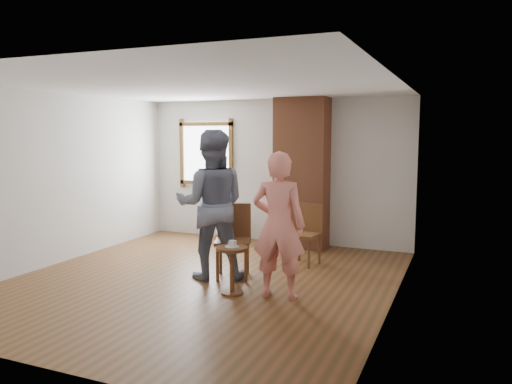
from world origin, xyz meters
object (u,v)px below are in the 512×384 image
Objects in this scene: stoneware_crock at (232,228)px; dining_chair_right at (307,231)px; dining_chair_left at (233,236)px; person_pink at (279,225)px; side_table at (232,262)px; man at (211,205)px.

stoneware_crock is 2.01m from dining_chair_right.
person_pink is at bearing -54.58° from dining_chair_left.
dining_chair_left is 1.10× the size of dining_chair_right.
stoneware_crock is 0.81× the size of side_table.
stoneware_crock is 3.30m from person_pink.
stoneware_crock is 0.27× the size of person_pink.
stoneware_crock is 3.04m from side_table.
side_table is at bearing -64.26° from stoneware_crock.
man is at bearing -71.14° from stoneware_crock.
man reaches higher than dining_chair_left.
dining_chair_left is at bearing -167.60° from man.
dining_chair_left is at bearing 114.26° from side_table.
side_table is 0.29× the size of man.
dining_chair_left is 0.55m from man.
dining_chair_right is 1.70m from person_pink.
dining_chair_left is at bearing -115.36° from dining_chair_right.
person_pink reaches higher than dining_chair_left.
man reaches higher than side_table.
man is at bearing -163.65° from dining_chair_left.
stoneware_crock is at bearing 95.86° from dining_chair_left.
stoneware_crock is 2.27m from dining_chair_left.
person_pink reaches higher than stoneware_crock.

